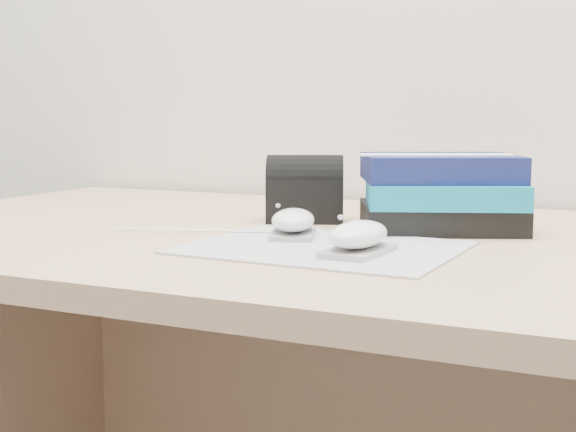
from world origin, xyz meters
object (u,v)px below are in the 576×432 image
at_px(mouse_rear, 293,222).
at_px(book_stack, 441,193).
at_px(pouch, 305,189).
at_px(mouse_front, 358,237).
at_px(desk, 398,393).

relative_size(mouse_rear, book_stack, 0.43).
bearing_deg(pouch, mouse_front, -54.46).
bearing_deg(desk, book_stack, 37.50).
bearing_deg(book_stack, pouch, -179.12).
height_order(mouse_front, pouch, pouch).
distance_m(desk, book_stack, 0.29).
height_order(mouse_rear, book_stack, book_stack).
bearing_deg(mouse_rear, pouch, 108.24).
bearing_deg(mouse_front, mouse_rear, 144.79).
height_order(desk, mouse_front, mouse_front).
distance_m(desk, mouse_front, 0.33).
bearing_deg(mouse_rear, mouse_front, -35.21).
distance_m(mouse_rear, book_stack, 0.22).
height_order(desk, pouch, pouch).
bearing_deg(pouch, book_stack, 0.88).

